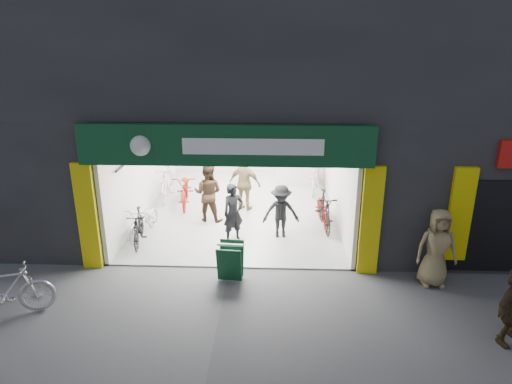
# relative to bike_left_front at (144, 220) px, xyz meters

# --- Properties ---
(ground) EXTENTS (60.00, 60.00, 0.00)m
(ground) POSITION_rel_bike_left_front_xyz_m (2.50, -1.76, -0.45)
(ground) COLOR #56565B
(ground) RESTS_ON ground
(building) EXTENTS (17.00, 10.27, 8.00)m
(building) POSITION_rel_bike_left_front_xyz_m (3.41, 3.23, 3.87)
(building) COLOR #232326
(building) RESTS_ON ground
(bike_left_front) EXTENTS (0.90, 1.78, 0.89)m
(bike_left_front) POSITION_rel_bike_left_front_xyz_m (0.00, 0.00, 0.00)
(bike_left_front) COLOR #A8A8AD
(bike_left_front) RESTS_ON ground
(bike_left_midfront) EXTENTS (0.67, 1.62, 0.95)m
(bike_left_midfront) POSITION_rel_bike_left_front_xyz_m (0.00, -0.52, 0.03)
(bike_left_midfront) COLOR black
(bike_left_midfront) RESTS_ON ground
(bike_left_midback) EXTENTS (0.99, 2.14, 1.08)m
(bike_left_midback) POSITION_rel_bike_left_front_xyz_m (0.70, 2.39, 0.09)
(bike_left_midback) COLOR maroon
(bike_left_midback) RESTS_ON ground
(bike_left_back) EXTENTS (0.64, 2.01, 1.20)m
(bike_left_back) POSITION_rel_bike_left_front_xyz_m (0.00, 2.89, 0.15)
(bike_left_back) COLOR silver
(bike_left_back) RESTS_ON ground
(bike_right_front) EXTENTS (0.63, 1.83, 1.08)m
(bike_right_front) POSITION_rel_bike_left_front_xyz_m (5.00, 0.70, 0.09)
(bike_right_front) COLOR black
(bike_right_front) RESTS_ON ground
(bike_right_mid) EXTENTS (0.72, 1.75, 0.90)m
(bike_right_mid) POSITION_rel_bike_left_front_xyz_m (5.00, 1.05, 0.00)
(bike_right_mid) COLOR maroon
(bike_right_mid) RESTS_ON ground
(bike_right_back) EXTENTS (0.88, 1.92, 1.11)m
(bike_right_back) POSITION_rel_bike_left_front_xyz_m (5.00, 3.84, 0.11)
(bike_right_back) COLOR silver
(bike_right_back) RESTS_ON ground
(parked_bike) EXTENTS (1.89, 1.10, 1.10)m
(parked_bike) POSITION_rel_bike_left_front_xyz_m (-1.68, -3.85, 0.10)
(parked_bike) COLOR #B6B6BB
(parked_bike) RESTS_ON ground
(customer_a) EXTENTS (0.70, 0.64, 1.61)m
(customer_a) POSITION_rel_bike_left_front_xyz_m (2.49, -0.23, 0.36)
(customer_a) COLOR black
(customer_a) RESTS_ON ground
(customer_b) EXTENTS (0.95, 0.79, 1.76)m
(customer_b) POSITION_rel_bike_left_front_xyz_m (1.63, 1.09, 0.43)
(customer_b) COLOR #332317
(customer_b) RESTS_ON ground
(customer_c) EXTENTS (1.03, 0.65, 1.52)m
(customer_c) POSITION_rel_bike_left_front_xyz_m (3.75, -0.03, 0.32)
(customer_c) COLOR black
(customer_c) RESTS_ON ground
(customer_d) EXTENTS (1.14, 0.80, 1.79)m
(customer_d) POSITION_rel_bike_left_front_xyz_m (2.65, 1.96, 0.45)
(customer_d) COLOR olive
(customer_d) RESTS_ON ground
(pedestrian_near) EXTENTS (0.88, 0.57, 1.79)m
(pedestrian_near) POSITION_rel_bike_left_front_xyz_m (7.12, -2.27, 0.45)
(pedestrian_near) COLOR olive
(pedestrian_near) RESTS_ON ground
(sandwich_board) EXTENTS (0.59, 0.61, 0.86)m
(sandwich_board) POSITION_rel_bike_left_front_xyz_m (2.60, -2.26, 0.03)
(sandwich_board) COLOR #0E381F
(sandwich_board) RESTS_ON ground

